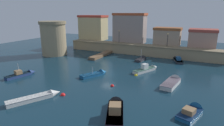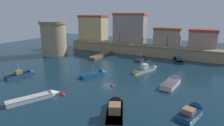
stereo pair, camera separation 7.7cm
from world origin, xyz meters
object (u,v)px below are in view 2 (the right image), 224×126
Objects in this scene: moored_boat_2 at (96,74)px; mooring_buoy_1 at (63,95)px; moored_boat_5 at (147,69)px; moored_boat_6 at (173,82)px; mooring_buoy_0 at (112,86)px; moored_boat_8 at (177,59)px; mooring_buoy_2 at (136,76)px; quay_lamp_1 at (168,38)px; moored_boat_7 at (142,59)px; moored_boat_3 at (22,74)px; quay_lamp_0 at (119,35)px; moored_boat_1 at (115,108)px; fortress_tower at (54,38)px; moored_boat_4 at (192,111)px; moored_boat_0 at (38,97)px.

mooring_buoy_1 is at bearing -153.23° from moored_boat_2.
moored_boat_5 is 7.87m from moored_boat_6.
moored_boat_8 is at bearing 71.56° from mooring_buoy_0.
moored_boat_5 is at bearing 72.91° from mooring_buoy_2.
quay_lamp_1 is at bearing 82.67° from mooring_buoy_2.
quay_lamp_1 is at bearing -33.41° from moored_boat_7.
moored_boat_3 reaches higher than moored_boat_8.
mooring_buoy_2 reaches higher than mooring_buoy_0.
mooring_buoy_2 is at bearing -57.32° from quay_lamp_0.
moored_boat_1 is 11.94× the size of mooring_buoy_0.
moored_boat_8 is (32.76, 8.05, -4.42)m from fortress_tower.
moored_boat_8 is (3.26, -3.01, -4.86)m from quay_lamp_1.
moored_boat_4 is at bearing -51.78° from quay_lamp_0.
mooring_buoy_1 reaches higher than mooring_buoy_2.
quay_lamp_0 is 35.60m from moored_boat_1.
quay_lamp_1 is at bearing -23.38° from moored_boat_1.
moored_boat_4 is 17.01m from moored_boat_5.
moored_boat_4 is at bearing -86.11° from moored_boat_2.
moored_boat_8 is at bearing 13.34° from moored_boat_6.
quay_lamp_1 is 15.39m from moored_boat_5.
mooring_buoy_2 is (-2.37, -18.40, -5.24)m from quay_lamp_1.
moored_boat_8 is at bearing -63.58° from moored_boat_7.
moored_boat_0 is 28.74m from moored_boat_7.
moored_boat_6 is at bearing 166.61° from moored_boat_8.
quay_lamp_0 is at bearing 111.69° from mooring_buoy_0.
quay_lamp_0 reaches higher than moored_boat_1.
quay_lamp_1 is 0.50× the size of moored_boat_1.
moored_boat_1 is at bearing -36.04° from fortress_tower.
moored_boat_1 reaches higher than mooring_buoy_0.
quay_lamp_1 reaches higher than moored_boat_1.
fortress_tower is at bearing 85.45° from moored_boat_8.
moored_boat_3 is 27.90m from moored_boat_6.
quay_lamp_0 is 0.61× the size of moored_boat_8.
moored_boat_8 reaches higher than mooring_buoy_0.
moored_boat_2 is 10.05m from mooring_buoy_1.
moored_boat_1 is 1.39× the size of moored_boat_4.
quay_lamp_0 is at bearing 35.81° from fortress_tower.
moored_boat_1 is 9.36m from moored_boat_4.
quay_lamp_1 is 5.70× the size of mooring_buoy_2.
moored_boat_6 is at bearing -59.80° from moored_boat_3.
quay_lamp_0 is 5.31× the size of mooring_buoy_1.
fortress_tower is 1.39× the size of moored_boat_5.
mooring_buoy_2 is (19.51, 9.79, -0.40)m from moored_boat_3.
quay_lamp_1 is 24.00m from moored_boat_2.
moored_boat_1 is at bearing 132.34° from moored_boat_4.
moored_boat_8 is (8.25, 3.11, 0.09)m from moored_boat_7.
moored_boat_2 is 10.71m from moored_boat_5.
moored_boat_2 reaches higher than mooring_buoy_0.
moored_boat_0 is 11.38× the size of mooring_buoy_2.
moored_boat_1 is at bearing -5.06° from mooring_buoy_1.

